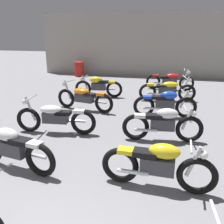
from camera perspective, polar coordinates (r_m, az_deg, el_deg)
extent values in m
cube|color=#9E998E|center=(15.01, 7.96, 14.89)|extent=(12.74, 0.24, 3.60)
torus|color=black|center=(4.87, -16.10, -10.49)|extent=(0.68, 0.23, 0.67)
cube|color=#38383D|center=(5.24, -21.76, -7.80)|extent=(0.61, 0.34, 0.28)
ellipsoid|color=white|center=(5.19, -22.91, -4.77)|extent=(0.56, 0.37, 0.26)
cube|color=black|center=(5.01, -20.23, -6.28)|extent=(0.44, 0.31, 0.10)
cube|color=white|center=(4.80, -17.34, -7.05)|extent=(0.31, 0.25, 0.08)
cylinder|color=silver|center=(5.11, -17.35, -9.42)|extent=(0.55, 0.17, 0.07)
torus|color=black|center=(7.03, -18.54, -1.71)|extent=(0.68, 0.18, 0.67)
torus|color=black|center=(6.53, -6.58, -2.38)|extent=(0.68, 0.18, 0.67)
cylinder|color=silver|center=(6.90, -18.19, 0.67)|extent=(0.28, 0.10, 0.66)
cube|color=#38383D|center=(6.71, -12.84, -1.24)|extent=(0.68, 0.30, 0.28)
ellipsoid|color=white|center=(6.68, -13.78, 0.58)|extent=(0.63, 0.38, 0.22)
cube|color=black|center=(6.59, -11.13, -0.19)|extent=(0.42, 0.28, 0.10)
cube|color=white|center=(6.45, -7.53, 0.16)|extent=(0.30, 0.23, 0.08)
cylinder|color=silver|center=(6.79, -17.99, 3.15)|extent=(0.10, 0.68, 0.04)
sphere|color=white|center=(6.91, -19.40, 2.22)|extent=(0.14, 0.14, 0.14)
cylinder|color=silver|center=(6.71, -8.38, -2.05)|extent=(0.55, 0.12, 0.07)
torus|color=black|center=(8.94, -10.45, 3.11)|extent=(0.68, 0.25, 0.67)
torus|color=black|center=(8.18, -1.88, 1.98)|extent=(0.68, 0.25, 0.67)
cylinder|color=silver|center=(8.82, -10.14, 5.00)|extent=(0.28, 0.13, 0.66)
cube|color=#38383D|center=(8.51, -6.38, 3.23)|extent=(0.70, 0.38, 0.28)
ellipsoid|color=orange|center=(8.51, -7.00, 4.73)|extent=(0.65, 0.44, 0.22)
cube|color=black|center=(8.36, -5.13, 3.99)|extent=(0.44, 0.32, 0.10)
cube|color=orange|center=(8.14, -2.52, 4.09)|extent=(0.32, 0.26, 0.08)
cylinder|color=silver|center=(8.73, -9.93, 6.94)|extent=(0.18, 0.67, 0.04)
sphere|color=white|center=(8.87, -10.95, 6.27)|extent=(0.14, 0.14, 0.14)
cylinder|color=silver|center=(8.41, -2.98, 2.28)|extent=(0.55, 0.19, 0.07)
torus|color=black|center=(10.40, -6.63, 5.39)|extent=(0.68, 0.17, 0.67)
torus|color=black|center=(10.15, 0.51, 5.19)|extent=(0.68, 0.17, 0.67)
cylinder|color=silver|center=(10.33, -6.25, 6.79)|extent=(0.25, 0.09, 0.56)
cube|color=#38383D|center=(10.23, -3.11, 5.85)|extent=(0.59, 0.29, 0.28)
ellipsoid|color=yellow|center=(10.20, -3.70, 7.40)|extent=(0.54, 0.32, 0.26)
cube|color=black|center=(10.15, -1.91, 6.92)|extent=(0.42, 0.27, 0.10)
cube|color=yellow|center=(10.10, -0.05, 6.87)|extent=(0.30, 0.22, 0.08)
cylinder|color=silver|center=(10.26, -5.98, 8.21)|extent=(0.08, 0.48, 0.04)
sphere|color=white|center=(10.33, -7.04, 7.56)|extent=(0.14, 0.14, 0.14)
cylinder|color=silver|center=(10.31, -0.77, 5.29)|extent=(0.55, 0.12, 0.07)
torus|color=black|center=(4.44, 18.90, -13.75)|extent=(0.67, 0.14, 0.67)
torus|color=black|center=(4.52, 1.89, -12.10)|extent=(0.67, 0.14, 0.67)
cylinder|color=silver|center=(4.31, 18.18, -10.73)|extent=(0.25, 0.08, 0.56)
cube|color=#38383D|center=(4.38, 10.37, -11.94)|extent=(0.58, 0.26, 0.28)
ellipsoid|color=yellow|center=(4.25, 11.94, -8.79)|extent=(0.53, 0.30, 0.26)
cube|color=black|center=(4.31, 7.57, -9.33)|extent=(0.41, 0.26, 0.10)
cube|color=yellow|center=(4.35, 3.22, -8.86)|extent=(0.29, 0.21, 0.08)
cylinder|color=silver|center=(4.19, 17.70, -7.54)|extent=(0.06, 0.48, 0.04)
sphere|color=white|center=(4.26, 20.26, -9.20)|extent=(0.14, 0.14, 0.14)
cylinder|color=silver|center=(4.37, 4.74, -13.57)|extent=(0.55, 0.09, 0.07)
torus|color=black|center=(6.33, 17.31, -3.78)|extent=(0.68, 0.19, 0.67)
torus|color=black|center=(6.20, 5.44, -3.45)|extent=(0.68, 0.19, 0.67)
cylinder|color=silver|center=(6.23, 16.81, -1.55)|extent=(0.25, 0.10, 0.56)
cube|color=#38383D|center=(6.20, 11.49, -2.78)|extent=(0.60, 0.31, 0.28)
ellipsoid|color=white|center=(6.12, 12.58, -0.35)|extent=(0.55, 0.34, 0.26)
cube|color=black|center=(6.11, 9.55, -0.96)|extent=(0.43, 0.29, 0.10)
cube|color=white|center=(6.10, 6.46, -0.86)|extent=(0.30, 0.23, 0.08)
cylinder|color=silver|center=(6.14, 16.47, 0.76)|extent=(0.09, 0.48, 0.04)
sphere|color=white|center=(6.21, 18.19, -0.37)|extent=(0.14, 0.14, 0.14)
cylinder|color=silver|center=(6.09, 7.76, -4.15)|extent=(0.55, 0.14, 0.07)
torus|color=black|center=(8.06, 16.58, 0.98)|extent=(0.68, 0.19, 0.67)
torus|color=black|center=(7.93, 7.31, 1.32)|extent=(0.68, 0.19, 0.67)
cylinder|color=silver|center=(7.98, 16.18, 2.79)|extent=(0.25, 0.10, 0.56)
cube|color=#38383D|center=(7.94, 12.03, 1.84)|extent=(0.60, 0.31, 0.28)
ellipsoid|color=blue|center=(7.88, 12.89, 3.77)|extent=(0.55, 0.34, 0.26)
cube|color=black|center=(7.87, 10.53, 3.30)|extent=(0.43, 0.29, 0.10)
cube|color=blue|center=(7.85, 8.13, 3.39)|extent=(0.30, 0.23, 0.08)
cylinder|color=silver|center=(7.91, 15.92, 4.62)|extent=(0.09, 0.48, 0.04)
sphere|color=white|center=(7.97, 17.26, 3.72)|extent=(0.14, 0.14, 0.14)
cylinder|color=silver|center=(7.82, 9.15, 0.84)|extent=(0.55, 0.14, 0.07)
torus|color=black|center=(9.98, 16.79, 4.20)|extent=(0.68, 0.21, 0.67)
torus|color=black|center=(9.77, 8.15, 4.50)|extent=(0.68, 0.21, 0.67)
cylinder|color=silver|center=(9.90, 16.49, 5.96)|extent=(0.28, 0.11, 0.66)
cube|color=#38383D|center=(9.83, 12.55, 4.93)|extent=(0.69, 0.34, 0.28)
ellipsoid|color=yellow|center=(9.80, 13.22, 6.16)|extent=(0.64, 0.41, 0.22)
cube|color=black|center=(9.77, 11.33, 5.77)|extent=(0.43, 0.30, 0.10)
cube|color=yellow|center=(9.72, 8.82, 6.21)|extent=(0.31, 0.24, 0.08)
cylinder|color=silver|center=(9.83, 16.31, 7.74)|extent=(0.14, 0.68, 0.04)
sphere|color=white|center=(9.90, 17.39, 6.99)|extent=(0.14, 0.14, 0.14)
cylinder|color=silver|center=(9.67, 9.66, 4.16)|extent=(0.55, 0.15, 0.07)
torus|color=black|center=(11.80, 16.70, 6.27)|extent=(0.67, 0.13, 0.67)
torus|color=black|center=(11.86, 9.41, 6.84)|extent=(0.67, 0.13, 0.67)
cylinder|color=silver|center=(11.75, 16.45, 7.78)|extent=(0.28, 0.08, 0.66)
cube|color=#38383D|center=(11.79, 13.09, 7.05)|extent=(0.67, 0.26, 0.28)
ellipsoid|color=red|center=(11.75, 13.65, 8.06)|extent=(0.61, 0.34, 0.22)
cube|color=black|center=(11.77, 12.06, 7.80)|extent=(0.41, 0.25, 0.10)
cube|color=red|center=(11.79, 9.97, 8.24)|extent=(0.29, 0.21, 0.08)
cylinder|color=silver|center=(11.70, 16.29, 9.30)|extent=(0.06, 0.68, 0.04)
sphere|color=white|center=(11.72, 17.22, 8.64)|extent=(0.14, 0.14, 0.14)
cylinder|color=silver|center=(11.71, 10.56, 6.54)|extent=(0.55, 0.09, 0.07)
cylinder|color=red|center=(15.20, -7.55, 9.73)|extent=(0.56, 0.56, 0.85)
torus|color=red|center=(15.17, -7.58, 10.36)|extent=(0.59, 0.59, 0.03)
torus|color=red|center=(15.22, -7.53, 9.10)|extent=(0.59, 0.59, 0.03)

